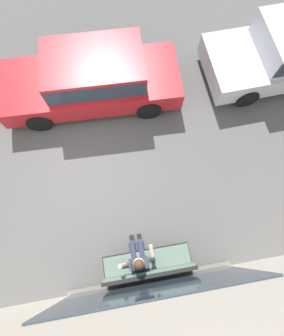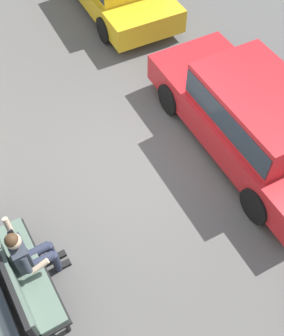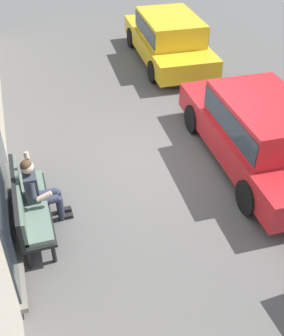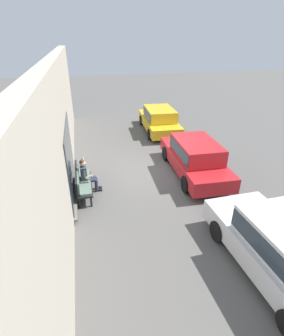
% 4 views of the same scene
% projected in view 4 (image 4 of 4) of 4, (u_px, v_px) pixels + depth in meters
% --- Properties ---
extents(ground_plane, '(60.00, 60.00, 0.00)m').
position_uv_depth(ground_plane, '(150.00, 173.00, 11.30)').
color(ground_plane, '#565451').
extents(building_facade, '(18.00, 0.51, 4.68)m').
position_uv_depth(building_facade, '(61.00, 127.00, 9.54)').
color(building_facade, '#BCB29E').
rests_on(building_facade, ground_plane).
extents(bench, '(1.89, 0.55, 1.00)m').
position_uv_depth(bench, '(81.00, 181.00, 9.54)').
color(bench, black).
rests_on(bench, ground_plane).
extents(person_on_phone, '(0.73, 0.74, 1.33)m').
position_uv_depth(person_on_phone, '(87.00, 175.00, 9.68)').
color(person_on_phone, '#2D3347').
rests_on(person_on_phone, ground_plane).
extents(parked_car_mid, '(4.67, 1.97, 1.50)m').
position_uv_depth(parked_car_mid, '(195.00, 156.00, 10.89)').
color(parked_car_mid, red).
rests_on(parked_car_mid, ground_plane).
extents(parked_car_far, '(4.56, 2.04, 1.43)m').
position_uv_depth(parked_car_far, '(159.00, 119.00, 15.73)').
color(parked_car_far, gold).
rests_on(parked_car_far, ground_plane).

